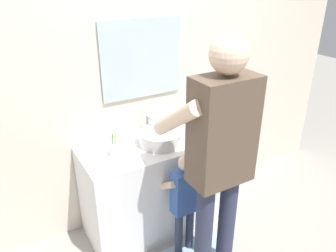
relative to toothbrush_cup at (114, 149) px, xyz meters
The scene contains 8 objects.
ground_plane 1.00m from the toothbrush_cup, 36.19° to the right, with size 14.00×14.00×0.00m, color #9E998E.
back_wall 0.70m from the toothbrush_cup, 40.16° to the left, with size 4.40×0.10×2.70m.
vanity_cabinet 0.61m from the toothbrush_cup, ahead, with size 1.29×0.54×0.82m, color white.
sink_basin 0.39m from the toothbrush_cup, ahead, with size 0.34×0.34×0.11m.
faucet 0.44m from the toothbrush_cup, 27.25° to the left, with size 0.18×0.14×0.18m.
toothbrush_cup is the anchor object (origin of this frame).
child_toddler 0.65m from the toothbrush_cup, 44.70° to the right, with size 0.28×0.28×0.90m.
adult_parent 0.83m from the toothbrush_cup, 53.09° to the right, with size 0.55×0.58×1.78m.
Camera 1 is at (-1.14, -1.83, 2.10)m, focal length 35.59 mm.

